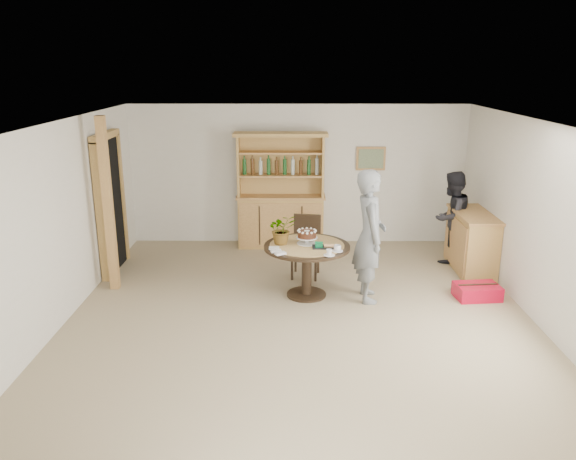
# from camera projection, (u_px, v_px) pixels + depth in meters

# --- Properties ---
(ground) EXTENTS (7.00, 7.00, 0.00)m
(ground) POSITION_uv_depth(u_px,v_px,m) (300.00, 325.00, 7.09)
(ground) COLOR tan
(ground) RESTS_ON ground
(room_shell) EXTENTS (6.04, 7.04, 2.52)m
(room_shell) POSITION_uv_depth(u_px,v_px,m) (301.00, 190.00, 6.60)
(room_shell) COLOR white
(room_shell) RESTS_ON ground
(doorway) EXTENTS (0.13, 1.10, 2.18)m
(doorway) POSITION_uv_depth(u_px,v_px,m) (110.00, 202.00, 8.71)
(doorway) COLOR black
(doorway) RESTS_ON ground
(pine_post) EXTENTS (0.12, 0.12, 2.50)m
(pine_post) POSITION_uv_depth(u_px,v_px,m) (108.00, 206.00, 7.90)
(pine_post) COLOR tan
(pine_post) RESTS_ON ground
(hutch) EXTENTS (1.62, 0.54, 2.04)m
(hutch) POSITION_uv_depth(u_px,v_px,m) (281.00, 209.00, 10.00)
(hutch) COLOR tan
(hutch) RESTS_ON ground
(sideboard) EXTENTS (0.54, 1.26, 0.94)m
(sideboard) POSITION_uv_depth(u_px,v_px,m) (472.00, 242.00, 8.86)
(sideboard) COLOR tan
(sideboard) RESTS_ON ground
(dining_table) EXTENTS (1.20, 1.20, 0.76)m
(dining_table) POSITION_uv_depth(u_px,v_px,m) (307.00, 255.00, 7.82)
(dining_table) COLOR black
(dining_table) RESTS_ON ground
(dining_chair) EXTENTS (0.48, 0.48, 0.95)m
(dining_chair) POSITION_uv_depth(u_px,v_px,m) (306.00, 242.00, 8.64)
(dining_chair) COLOR black
(dining_chair) RESTS_ON ground
(birthday_cake) EXTENTS (0.30, 0.30, 0.20)m
(birthday_cake) POSITION_uv_depth(u_px,v_px,m) (307.00, 235.00, 7.79)
(birthday_cake) COLOR white
(birthday_cake) RESTS_ON dining_table
(flower_vase) EXTENTS (0.47, 0.44, 0.42)m
(flower_vase) POSITION_uv_depth(u_px,v_px,m) (282.00, 229.00, 7.77)
(flower_vase) COLOR #3F7233
(flower_vase) RESTS_ON dining_table
(gift_tray) EXTENTS (0.30, 0.20, 0.08)m
(gift_tray) POSITION_uv_depth(u_px,v_px,m) (323.00, 246.00, 7.65)
(gift_tray) COLOR black
(gift_tray) RESTS_ON dining_table
(coffee_cup_a) EXTENTS (0.15, 0.15, 0.09)m
(coffee_cup_a) POSITION_uv_depth(u_px,v_px,m) (337.00, 248.00, 7.50)
(coffee_cup_a) COLOR white
(coffee_cup_a) RESTS_ON dining_table
(coffee_cup_b) EXTENTS (0.15, 0.15, 0.08)m
(coffee_cup_b) POSITION_uv_depth(u_px,v_px,m) (329.00, 253.00, 7.34)
(coffee_cup_b) COLOR white
(coffee_cup_b) RESTS_ON dining_table
(napkins) EXTENTS (0.24, 0.33, 0.03)m
(napkins) POSITION_uv_depth(u_px,v_px,m) (277.00, 251.00, 7.48)
(napkins) COLOR white
(napkins) RESTS_ON dining_table
(teen_boy) EXTENTS (0.46, 0.69, 1.84)m
(teen_boy) POSITION_uv_depth(u_px,v_px,m) (370.00, 236.00, 7.63)
(teen_boy) COLOR slate
(teen_boy) RESTS_ON ground
(adult_person) EXTENTS (0.93, 0.92, 1.52)m
(adult_person) POSITION_uv_depth(u_px,v_px,m) (451.00, 217.00, 9.17)
(adult_person) COLOR black
(adult_person) RESTS_ON ground
(red_suitcase) EXTENTS (0.64, 0.46, 0.21)m
(red_suitcase) POSITION_uv_depth(u_px,v_px,m) (477.00, 291.00, 7.87)
(red_suitcase) COLOR red
(red_suitcase) RESTS_ON ground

